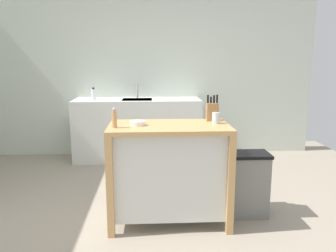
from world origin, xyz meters
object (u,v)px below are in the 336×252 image
(sink_faucet, at_px, (137,91))
(bottle_hand_soap, at_px, (93,94))
(pepper_grinder, at_px, (114,118))
(knife_block, at_px, (212,111))
(trash_bin, at_px, (249,184))
(bowl_stoneware_deep, at_px, (138,123))
(drinking_cup, at_px, (216,118))
(kitchen_island, at_px, (169,168))

(sink_faucet, bearing_deg, bottle_hand_soap, -165.32)
(pepper_grinder, xyz_separation_m, bottle_hand_soap, (-0.53, 2.16, -0.01))
(pepper_grinder, height_order, sink_faucet, sink_faucet)
(knife_block, height_order, trash_bin, knife_block)
(pepper_grinder, relative_size, trash_bin, 0.28)
(bowl_stoneware_deep, relative_size, drinking_cup, 1.33)
(kitchen_island, bearing_deg, knife_block, 25.26)
(bowl_stoneware_deep, bearing_deg, sink_faucet, 92.09)
(pepper_grinder, relative_size, bottle_hand_soap, 0.98)
(drinking_cup, bearing_deg, bowl_stoneware_deep, -176.03)
(drinking_cup, distance_m, pepper_grinder, 0.92)
(pepper_grinder, distance_m, bottle_hand_soap, 2.23)
(trash_bin, bearing_deg, drinking_cup, -171.82)
(trash_bin, bearing_deg, sink_faucet, 118.26)
(drinking_cup, height_order, sink_faucet, sink_faucet)
(knife_block, relative_size, bowl_stoneware_deep, 1.82)
(trash_bin, distance_m, sink_faucet, 2.52)
(bowl_stoneware_deep, bearing_deg, kitchen_island, 2.11)
(kitchen_island, bearing_deg, sink_faucet, 99.26)
(trash_bin, bearing_deg, bowl_stoneware_deep, -174.62)
(bowl_stoneware_deep, distance_m, sink_faucet, 2.24)
(kitchen_island, distance_m, knife_block, 0.69)
(kitchen_island, relative_size, pepper_grinder, 6.21)
(knife_block, distance_m, drinking_cup, 0.17)
(pepper_grinder, bearing_deg, kitchen_island, 12.88)
(knife_block, height_order, sink_faucet, knife_block)
(bowl_stoneware_deep, bearing_deg, drinking_cup, 3.97)
(kitchen_island, height_order, sink_faucet, sink_faucet)
(bottle_hand_soap, bearing_deg, drinking_cup, -54.57)
(knife_block, xyz_separation_m, sink_faucet, (-0.79, 2.02, 0.01))
(knife_block, distance_m, pepper_grinder, 0.95)
(pepper_grinder, distance_m, sink_faucet, 2.34)
(bowl_stoneware_deep, relative_size, pepper_grinder, 0.78)
(kitchen_island, bearing_deg, trash_bin, 6.54)
(bowl_stoneware_deep, relative_size, sink_faucet, 0.62)
(sink_faucet, bearing_deg, drinking_cup, -70.05)
(drinking_cup, relative_size, sink_faucet, 0.47)
(drinking_cup, height_order, bottle_hand_soap, bottle_hand_soap)
(sink_faucet, height_order, bottle_hand_soap, sink_faucet)
(kitchen_island, relative_size, trash_bin, 1.73)
(trash_bin, bearing_deg, kitchen_island, -173.46)
(drinking_cup, xyz_separation_m, sink_faucet, (-0.79, 2.18, 0.05))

